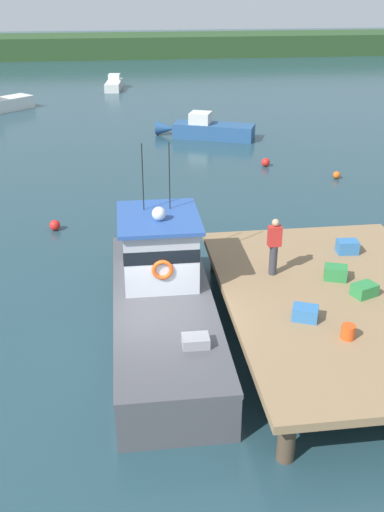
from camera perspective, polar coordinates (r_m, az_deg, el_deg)
ground_plane at (r=15.17m, az=-3.34°, el=-9.02°), size 200.00×200.00×0.00m
dock at (r=15.58m, az=14.48°, el=-4.20°), size 6.00×9.00×1.20m
main_fishing_boat at (r=15.50m, az=-2.97°, el=-3.79°), size 2.61×9.81×4.80m
crate_single_far at (r=15.62m, az=16.50°, el=-3.20°), size 0.72×0.62×0.32m
crate_stack_mid_dock at (r=14.23m, az=11.01°, el=-5.50°), size 0.72×0.64×0.34m
crate_stack_near_edge at (r=16.24m, az=13.86°, el=-1.59°), size 0.71×0.62×0.38m
crate_single_by_cleat at (r=17.87m, az=14.95°, el=0.88°), size 0.63×0.48×0.39m
bait_bucket at (r=13.74m, az=15.02°, el=-7.17°), size 0.32×0.32×0.34m
deckhand_by_the_boat at (r=15.90m, az=8.03°, el=1.02°), size 0.36×0.22×1.63m
moored_boat_far_left at (r=52.07m, az=-7.61°, el=16.34°), size 1.60×4.74×1.19m
moored_boat_outer_mooring at (r=35.14m, az=1.47°, el=12.28°), size 5.86×3.24×1.49m
mooring_buoy_spare_mooring at (r=28.60m, az=13.96°, el=7.70°), size 0.35×0.35×0.35m
mooring_buoy_channel_marker at (r=29.87m, az=7.21°, el=9.09°), size 0.43×0.43×0.43m
mooring_buoy_inshore at (r=22.50m, az=-13.26°, el=2.95°), size 0.40×0.40×0.40m
far_shoreline at (r=74.83m, az=-7.26°, el=19.74°), size 120.00×8.00×2.40m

